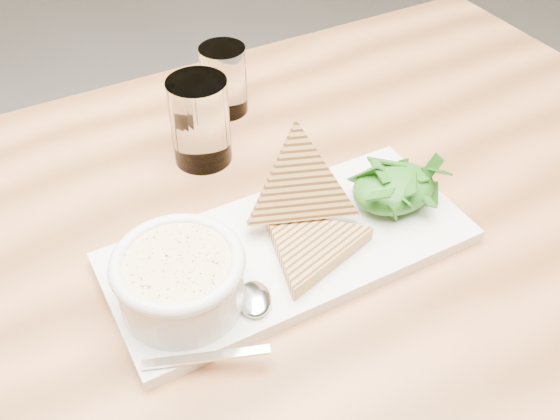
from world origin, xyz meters
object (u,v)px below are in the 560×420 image
table_top (262,270)px  glass_near (200,121)px  platter (289,247)px  soup_bowl (181,284)px  glass_far (224,80)px

table_top → glass_near: 0.22m
platter → soup_bowl: (-0.14, -0.01, 0.03)m
soup_bowl → glass_near: 0.26m
glass_far → table_top: bearing=-110.1°
soup_bowl → glass_near: size_ratio=1.08×
table_top → glass_far: glass_far is taller
table_top → glass_near: (0.03, 0.20, 0.08)m
glass_near → platter: bearing=-88.5°
platter → soup_bowl: soup_bowl is taller
table_top → platter: bearing=-15.2°
table_top → glass_far: bearing=69.9°
glass_near → soup_bowl: bearing=-120.5°
glass_near → glass_far: size_ratio=1.17×
table_top → platter: platter is taller
soup_bowl → glass_far: 0.37m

